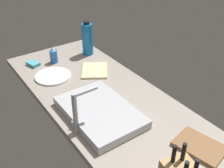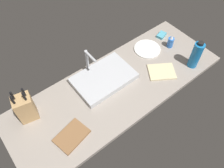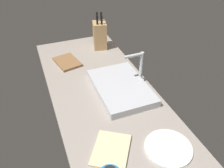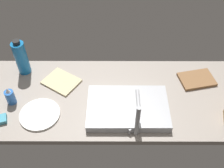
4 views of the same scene
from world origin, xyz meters
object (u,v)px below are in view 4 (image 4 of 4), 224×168
object	(u,v)px
sink_basin	(128,108)
cutting_board	(197,79)
dinner_plate	(40,114)
dish_towel	(61,82)
water_bottle	(21,58)
soap_bottle	(10,97)
faucet	(137,116)

from	to	relation	value
sink_basin	cutting_board	xyz separation A→B (cm)	(-44.88, -24.28, -1.40)
dinner_plate	dish_towel	world-z (taller)	same
sink_basin	water_bottle	distance (cm)	74.39
soap_bottle	water_bottle	world-z (taller)	water_bottle
dish_towel	sink_basin	bearing A→B (deg)	151.48
cutting_board	dish_towel	bearing A→B (deg)	1.26
cutting_board	dinner_plate	world-z (taller)	cutting_board
sink_basin	dinner_plate	bearing A→B (deg)	3.94
faucet	cutting_board	world-z (taller)	faucet
faucet	sink_basin	bearing A→B (deg)	-75.10
faucet	soap_bottle	size ratio (longest dim) A/B	1.86
cutting_board	water_bottle	bearing A→B (deg)	-4.20
cutting_board	sink_basin	bearing A→B (deg)	28.41
dinner_plate	faucet	bearing A→B (deg)	168.84
water_bottle	dish_towel	distance (cm)	29.24
sink_basin	soap_bottle	bearing A→B (deg)	-4.94
dinner_plate	dish_towel	bearing A→B (deg)	-108.91
faucet	cutting_board	distance (cm)	57.54
sink_basin	cutting_board	size ratio (longest dim) A/B	2.16
sink_basin	dish_towel	distance (cm)	46.91
soap_bottle	dinner_plate	xyz separation A→B (cm)	(-18.04, 9.34, -4.44)
cutting_board	dinner_plate	size ratio (longest dim) A/B	0.93
cutting_board	water_bottle	world-z (taller)	water_bottle
soap_bottle	dish_towel	distance (cm)	31.86
faucet	soap_bottle	xyz separation A→B (cm)	(71.83, -19.94, -8.10)
dinner_plate	dish_towel	xyz separation A→B (cm)	(-8.85, -25.83, 0.00)
faucet	water_bottle	distance (cm)	84.05
faucet	dish_towel	bearing A→B (deg)	-39.04
dinner_plate	soap_bottle	bearing A→B (deg)	-27.36
dish_towel	faucet	bearing A→B (deg)	140.96
water_bottle	dish_towel	size ratio (longest dim) A/B	1.20
sink_basin	soap_bottle	distance (cm)	68.40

